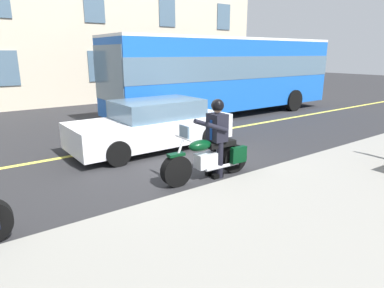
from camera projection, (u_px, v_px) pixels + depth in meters
ground_plane at (171, 162)px, 8.51m from camera, size 80.00×80.00×0.00m
sidewalk_curb at (334, 234)px, 5.00m from camera, size 60.00×5.00×0.15m
lane_center_stripe at (135, 145)px, 10.07m from camera, size 60.00×0.16×0.01m
motorcycle_main at (209, 158)px, 7.33m from camera, size 2.22×0.64×1.26m
rider_main at (216, 131)px, 7.28m from camera, size 0.63×0.56×1.74m
bus_near at (227, 72)px, 14.68m from camera, size 11.05×2.70×3.30m
car_dark at (153, 125)px, 9.57m from camera, size 4.60×1.92×1.40m
building_backdrop at (75, 7)px, 19.44m from camera, size 22.14×6.06×10.51m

